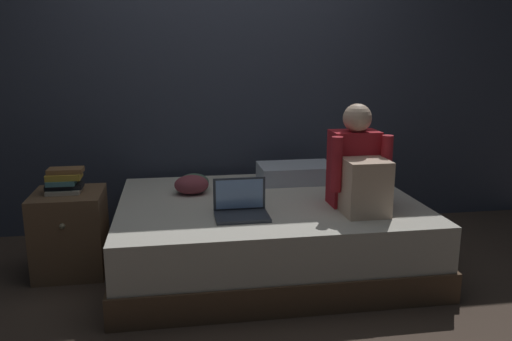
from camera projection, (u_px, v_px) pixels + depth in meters
ground_plane at (245, 285)px, 3.23m from camera, size 8.00×8.00×0.00m
wall_back at (223, 62)px, 4.08m from camera, size 5.60×0.10×2.70m
bed at (267, 232)px, 3.50m from camera, size 2.00×1.50×0.46m
nightstand at (71, 232)px, 3.37m from camera, size 0.44×0.46×0.54m
person_sitting at (358, 170)px, 3.20m from camera, size 0.39×0.44×0.66m
laptop at (241, 207)px, 3.09m from camera, size 0.32×0.23×0.22m
pillow at (296, 173)px, 3.91m from camera, size 0.56×0.36×0.13m
book_stack at (64, 181)px, 3.30m from camera, size 0.24×0.17×0.16m
clothes_pile at (192, 183)px, 3.61m from camera, size 0.25×0.28×0.13m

